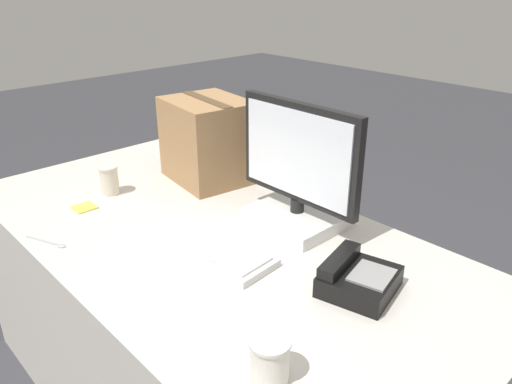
# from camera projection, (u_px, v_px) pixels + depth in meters

# --- Properties ---
(office_desk) EXTENTS (1.80, 0.90, 0.73)m
(office_desk) POSITION_uv_depth(u_px,v_px,m) (211.00, 326.00, 1.71)
(office_desk) COLOR beige
(office_desk) RESTS_ON ground_plane
(monitor) EXTENTS (0.45, 0.26, 0.40)m
(monitor) POSITION_uv_depth(u_px,v_px,m) (298.00, 180.00, 1.56)
(monitor) COLOR white
(monitor) RESTS_ON office_desk
(keyboard) EXTENTS (0.42, 0.19, 0.03)m
(keyboard) POSITION_uv_depth(u_px,v_px,m) (211.00, 248.00, 1.45)
(keyboard) COLOR silver
(keyboard) RESTS_ON office_desk
(desk_phone) EXTENTS (0.21, 0.22, 0.08)m
(desk_phone) POSITION_uv_depth(u_px,v_px,m) (357.00, 279.00, 1.27)
(desk_phone) COLOR black
(desk_phone) RESTS_ON office_desk
(paper_cup_left) EXTENTS (0.07, 0.07, 0.11)m
(paper_cup_left) POSITION_uv_depth(u_px,v_px,m) (109.00, 180.00, 1.81)
(paper_cup_left) COLOR beige
(paper_cup_left) RESTS_ON office_desk
(paper_cup_right) EXTENTS (0.09, 0.09, 0.10)m
(paper_cup_right) POSITION_uv_depth(u_px,v_px,m) (270.00, 359.00, 0.99)
(paper_cup_right) COLOR white
(paper_cup_right) RESTS_ON office_desk
(spoon) EXTENTS (0.15, 0.07, 0.00)m
(spoon) POSITION_uv_depth(u_px,v_px,m) (51.00, 243.00, 1.50)
(spoon) COLOR #B2B2B7
(spoon) RESTS_ON office_desk
(cardboard_box) EXTENTS (0.35, 0.31, 0.32)m
(cardboard_box) POSITION_uv_depth(u_px,v_px,m) (208.00, 140.00, 1.90)
(cardboard_box) COLOR #9E754C
(cardboard_box) RESTS_ON office_desk
(sticky_note_pad) EXTENTS (0.07, 0.07, 0.01)m
(sticky_note_pad) POSITION_uv_depth(u_px,v_px,m) (84.00, 207.00, 1.72)
(sticky_note_pad) COLOR #E5DB4C
(sticky_note_pad) RESTS_ON office_desk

